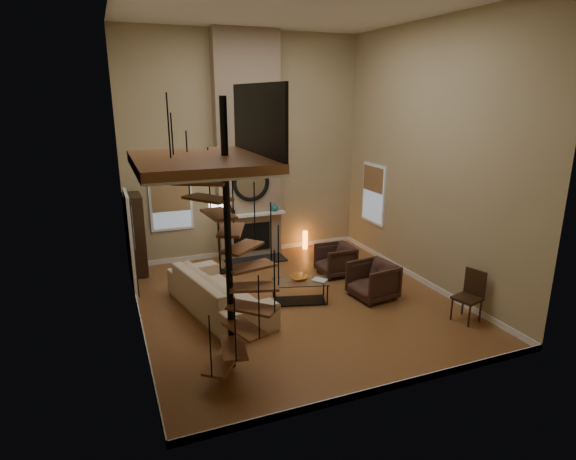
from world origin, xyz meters
name	(u,v)px	position (x,y,z in m)	size (l,w,h in m)	color
ground	(295,302)	(0.00, 0.00, -0.01)	(6.00, 6.50, 0.01)	#A06533
back_wall	(245,148)	(0.00, 3.25, 2.75)	(6.00, 0.02, 5.50)	tan
front_wall	(397,202)	(0.00, -3.25, 2.75)	(6.00, 0.02, 5.50)	tan
left_wall	(127,176)	(-3.00, 0.00, 2.75)	(0.02, 6.50, 5.50)	tan
right_wall	(428,158)	(3.00, 0.00, 2.75)	(0.02, 6.50, 5.50)	tan
ceiling	(297,5)	(0.00, 0.00, 5.50)	(6.00, 6.50, 0.01)	silver
baseboard_back	(248,251)	(0.00, 3.24, 0.06)	(6.00, 0.02, 0.12)	white
baseboard_front	(384,388)	(0.00, -3.24, 0.06)	(6.00, 0.02, 0.12)	white
baseboard_left	(142,325)	(-2.99, 0.00, 0.06)	(0.02, 6.50, 0.12)	white
baseboard_right	(418,278)	(2.99, 0.00, 0.06)	(0.02, 6.50, 0.12)	white
chimney_breast	(248,149)	(0.00, 3.06, 2.75)	(1.60, 0.38, 5.50)	#8B745A
hearth	(256,260)	(0.00, 2.57, 0.02)	(1.50, 0.60, 0.04)	black
firebox	(252,237)	(0.00, 2.86, 0.55)	(0.95, 0.02, 0.72)	black
mantel	(253,215)	(0.00, 2.78, 1.15)	(1.70, 0.18, 0.06)	white
mirror_frame	(251,183)	(0.00, 2.84, 1.95)	(0.94, 0.94, 0.10)	black
mirror_disc	(251,183)	(0.00, 2.85, 1.95)	(0.80, 0.80, 0.01)	white
vase_left	(230,210)	(-0.55, 2.82, 1.30)	(0.24, 0.24, 0.25)	black
vase_right	(275,207)	(0.60, 2.82, 1.28)	(0.20, 0.20, 0.21)	#1B605C
window_back	(171,199)	(-1.90, 3.22, 1.62)	(1.02, 0.06, 1.52)	white
window_right	(374,193)	(2.97, 2.00, 1.63)	(0.06, 1.02, 1.52)	white
entry_door	(131,243)	(-2.95, 1.80, 1.05)	(0.10, 1.05, 2.16)	white
loft	(207,157)	(-2.04, -1.80, 3.24)	(1.70, 2.20, 1.09)	brown
spiral_stair	(230,257)	(-1.78, -1.79, 1.78)	(1.47, 1.47, 4.06)	black
hutch	(135,234)	(-2.80, 2.82, 0.95)	(0.39, 0.82, 1.84)	#301D10
sofa	(218,292)	(-1.54, 0.17, 0.40)	(2.71, 1.06, 0.79)	#CAAE8C
armchair_near	(338,260)	(1.50, 1.03, 0.35)	(0.76, 0.78, 0.71)	#3E251C
armchair_far	(376,280)	(1.64, -0.37, 0.35)	(0.82, 0.85, 0.77)	#3E251C
coffee_table	(300,289)	(0.08, -0.04, 0.28)	(1.20, 0.83, 0.43)	silver
bowl	(299,278)	(0.08, 0.01, 0.50)	(0.39, 0.39, 0.10)	#C76E23
book	(319,281)	(0.43, -0.19, 0.46)	(0.21, 0.28, 0.03)	gray
floor_lamp	(218,214)	(-1.01, 2.16, 1.41)	(0.39, 0.39, 1.71)	black
accent_lamp	(305,240)	(1.54, 3.02, 0.25)	(0.14, 0.14, 0.48)	orange
side_chair	(470,293)	(2.69, -1.91, 0.53)	(0.54, 0.53, 0.95)	#301D10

